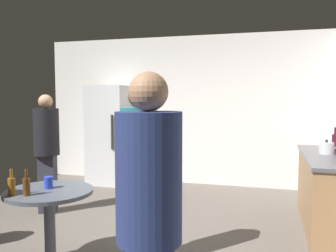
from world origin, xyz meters
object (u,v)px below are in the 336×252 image
kettle (327,148)px  person_in_teal_shirt (139,161)px  refrigerator (110,135)px  beer_bottle_brown (26,186)px  foreground_table (49,201)px  plastic_cup_blue (48,183)px  wine_bottle_on_counter (335,142)px  beer_bottle_amber (12,186)px  person_in_black_shirt (47,144)px  person_in_navy_shirt (149,211)px

kettle → person_in_teal_shirt: (-1.84, -1.56, 0.02)m
refrigerator → beer_bottle_brown: refrigerator is taller
refrigerator → person_in_teal_shirt: 3.34m
kettle → person_in_teal_shirt: 2.41m
foreground_table → kettle: bearing=35.6°
refrigerator → kettle: (3.51, -1.33, 0.07)m
plastic_cup_blue → person_in_teal_shirt: person_in_teal_shirt is taller
wine_bottle_on_counter → foreground_table: 3.47m
beer_bottle_amber → person_in_black_shirt: person_in_black_shirt is taller
kettle → person_in_black_shirt: 3.62m
person_in_teal_shirt → person_in_navy_shirt: (0.59, -1.40, 0.01)m
kettle → person_in_navy_shirt: size_ratio=0.14×
kettle → plastic_cup_blue: bearing=-145.6°
wine_bottle_on_counter → foreground_table: (-2.73, -2.10, -0.39)m
refrigerator → kettle: 3.75m
wine_bottle_on_counter → plastic_cup_blue: 3.45m
foreground_table → beer_bottle_amber: beer_bottle_amber is taller
foreground_table → beer_bottle_brown: beer_bottle_brown is taller
foreground_table → person_in_navy_shirt: 1.78m
kettle → person_in_black_shirt: bearing=-172.5°
wine_bottle_on_counter → person_in_navy_shirt: (-1.38, -3.19, -0.02)m
person_in_teal_shirt → person_in_navy_shirt: 1.52m
wine_bottle_on_counter → kettle: bearing=-119.0°
wine_bottle_on_counter → person_in_black_shirt: (-3.72, -0.70, -0.07)m
kettle → wine_bottle_on_counter: 0.26m
kettle → person_in_navy_shirt: (-1.25, -2.96, 0.03)m
wine_bottle_on_counter → beer_bottle_brown: size_ratio=1.35×
refrigerator → foreground_table: bearing=-74.2°
foreground_table → person_in_teal_shirt: bearing=21.8°
refrigerator → person_in_teal_shirt: size_ratio=1.07×
beer_bottle_amber → person_in_teal_shirt: person_in_teal_shirt is taller
kettle → person_in_black_shirt: size_ratio=0.15×
wine_bottle_on_counter → beer_bottle_amber: wine_bottle_on_counter is taller
person_in_black_shirt → person_in_teal_shirt: 2.06m
wine_bottle_on_counter → beer_bottle_brown: bearing=-140.6°
person_in_black_shirt → person_in_navy_shirt: 3.41m
refrigerator → foreground_table: (0.90, -3.20, -0.27)m
beer_bottle_brown → plastic_cup_blue: (0.04, 0.26, -0.03)m
wine_bottle_on_counter → plastic_cup_blue: (-2.77, -2.04, -0.23)m
wine_bottle_on_counter → person_in_black_shirt: size_ratio=0.19×
kettle → person_in_teal_shirt: size_ratio=0.14×
person_in_navy_shirt → plastic_cup_blue: bearing=-23.3°
beer_bottle_brown → person_in_teal_shirt: 1.00m
kettle → beer_bottle_amber: size_ratio=1.06×
kettle → person_in_black_shirt: (-3.59, -0.48, -0.02)m
beer_bottle_brown → kettle: bearing=37.8°
kettle → wine_bottle_on_counter: size_ratio=0.79×
refrigerator → beer_bottle_brown: (0.83, -3.41, -0.08)m
beer_bottle_amber → person_in_teal_shirt: bearing=29.3°
kettle → person_in_navy_shirt: person_in_navy_shirt is taller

